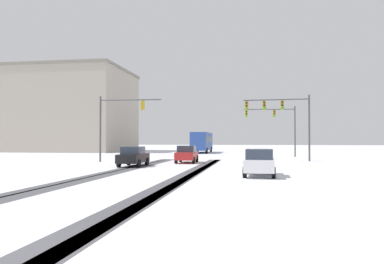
{
  "coord_description": "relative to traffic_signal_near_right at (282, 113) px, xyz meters",
  "views": [
    {
      "loc": [
        4.75,
        -6.67,
        2.18
      ],
      "look_at": [
        0.0,
        22.49,
        2.8
      ],
      "focal_mm": 34.65,
      "sensor_mm": 36.0,
      "label": 1
    }
  ],
  "objects": [
    {
      "name": "sidewalk_kerb_right",
      "position": [
        3.92,
        -15.78,
        -4.74
      ],
      "size": [
        4.0,
        35.33,
        0.12
      ],
      "primitive_type": "cube",
      "color": "white",
      "rests_on": "ground"
    },
    {
      "name": "car_black_second",
      "position": [
        -12.52,
        -7.69,
        -3.98
      ],
      "size": [
        1.92,
        4.14,
        1.62
      ],
      "color": "black",
      "rests_on": "ground"
    },
    {
      "name": "office_building_far_left_block",
      "position": [
        -39.39,
        29.22,
        2.96
      ],
      "size": [
        26.16,
        18.03,
        15.5
      ],
      "color": "#A89E8E",
      "rests_on": "ground"
    },
    {
      "name": "car_red_lead",
      "position": [
        -9.0,
        -2.41,
        -3.98
      ],
      "size": [
        1.92,
        4.15,
        1.62
      ],
      "color": "red",
      "rests_on": "ground"
    },
    {
      "name": "traffic_signal_far_right",
      "position": [
        0.24,
        11.7,
        -0.13
      ],
      "size": [
        6.56,
        0.81,
        6.5
      ],
      "color": "#47474C",
      "rests_on": "ground"
    },
    {
      "name": "bus_oncoming",
      "position": [
        -11.23,
        24.83,
        -2.81
      ],
      "size": [
        2.77,
        11.03,
        3.38
      ],
      "color": "#284793",
      "rests_on": "ground"
    },
    {
      "name": "wheel_track_oncoming",
      "position": [
        -6.53,
        -14.18,
        -4.8
      ],
      "size": [
        0.71,
        35.33,
        0.01
      ],
      "primitive_type": "cube",
      "color": "#4C4C51",
      "rests_on": "ground"
    },
    {
      "name": "car_white_third",
      "position": [
        -2.46,
        -14.25,
        -3.98
      ],
      "size": [
        1.95,
        4.16,
        1.62
      ],
      "color": "silver",
      "rests_on": "ground"
    },
    {
      "name": "wheel_track_right_lane",
      "position": [
        -12.56,
        -14.18,
        -4.8
      ],
      "size": [
        0.75,
        35.33,
        0.01
      ],
      "primitive_type": "cube",
      "color": "#4C4C51",
      "rests_on": "ground"
    },
    {
      "name": "wheel_track_center",
      "position": [
        -11.81,
        -14.18,
        -4.8
      ],
      "size": [
        1.09,
        35.33,
        0.01
      ],
      "primitive_type": "cube",
      "color": "#4C4C51",
      "rests_on": "ground"
    },
    {
      "name": "traffic_signal_near_right",
      "position": [
        0.0,
        0.0,
        0.0
      ],
      "size": [
        6.34,
        0.57,
        6.5
      ],
      "color": "#47474C",
      "rests_on": "ground"
    },
    {
      "name": "wheel_track_left_lane",
      "position": [
        -6.89,
        -14.18,
        -4.8
      ],
      "size": [
        1.19,
        35.33,
        0.01
      ],
      "primitive_type": "cube",
      "color": "#4C4C51",
      "rests_on": "ground"
    },
    {
      "name": "ground_plane",
      "position": [
        -7.63,
        -30.24,
        -4.8
      ],
      "size": [
        300.0,
        300.0,
        0.0
      ],
      "primitive_type": "plane",
      "color": "silver"
    },
    {
      "name": "traffic_signal_near_left",
      "position": [
        -16.05,
        -2.07,
        -0.36
      ],
      "size": [
        6.28,
        0.43,
        6.5
      ],
      "color": "#47474C",
      "rests_on": "ground"
    }
  ]
}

